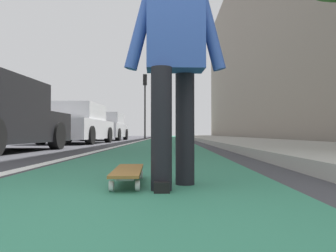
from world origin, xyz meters
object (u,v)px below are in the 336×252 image
(parked_car_far, at_px, (106,127))
(skater_person, at_px, (175,54))
(traffic_light, at_px, (145,95))
(skateboard, at_px, (128,172))
(parked_car_mid, at_px, (78,125))

(parked_car_far, bearing_deg, skater_person, -167.55)
(skater_person, height_order, traffic_light, traffic_light)
(skater_person, relative_size, parked_car_far, 0.38)
(traffic_light, bearing_deg, skateboard, -175.89)
(skateboard, bearing_deg, skater_person, -113.37)
(skater_person, xyz_separation_m, parked_car_far, (16.53, 3.65, -0.23))
(skateboard, height_order, traffic_light, traffic_light)
(parked_car_far, relative_size, traffic_light, 0.92)
(skater_person, bearing_deg, parked_car_mid, 18.64)
(parked_car_mid, xyz_separation_m, traffic_light, (12.64, -1.55, 2.54))
(skateboard, height_order, skater_person, skater_person)
(skateboard, xyz_separation_m, traffic_light, (23.02, 1.66, 3.16))
(parked_car_mid, height_order, traffic_light, traffic_light)
(traffic_light, bearing_deg, parked_car_mid, 172.99)
(skateboard, relative_size, skater_person, 0.52)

